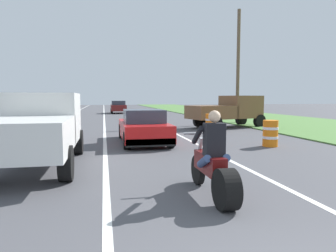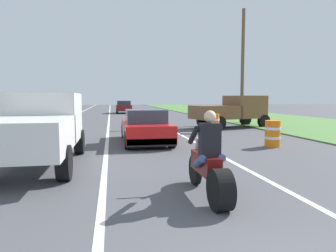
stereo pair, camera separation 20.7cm
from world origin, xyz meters
TOP-DOWN VIEW (x-y plane):
  - lane_stripe_left_solid at (-5.40, 20.00)m, footprint 0.14×120.00m
  - lane_stripe_right_solid at (1.80, 20.00)m, footprint 0.14×120.00m
  - lane_stripe_centre_dashed at (-1.80, 20.00)m, footprint 0.14×120.00m
  - grass_verge_right at (11.92, 20.00)m, footprint 10.00×120.00m
  - motorcycle_with_rider at (0.13, 3.52)m, footprint 0.70×2.21m
  - sports_car_red at (-0.23, 10.79)m, footprint 1.84×4.30m
  - pickup_truck_left_lane_white at (-3.53, 6.91)m, footprint 2.02×4.80m
  - pickup_truck_right_shoulder_brown at (5.83, 16.23)m, footprint 5.14×3.14m
  - utility_pole_roadside at (7.75, 19.23)m, footprint 0.24×0.24m
  - construction_barrel_nearest at (4.35, 8.80)m, footprint 0.58×0.58m
  - construction_barrel_mid at (3.71, 13.62)m, footprint 0.58×0.58m
  - distant_car_far_ahead at (-0.11, 35.50)m, footprint 1.80×4.00m

SIDE VIEW (x-z plane):
  - lane_stripe_left_solid at x=-5.40m, z-range 0.00..0.01m
  - lane_stripe_right_solid at x=1.80m, z-range 0.00..0.01m
  - lane_stripe_centre_dashed at x=-1.80m, z-range 0.00..0.01m
  - grass_verge_right at x=11.92m, z-range 0.00..0.06m
  - construction_barrel_nearest at x=4.35m, z-range 0.00..1.00m
  - construction_barrel_mid at x=3.71m, z-range 0.00..1.00m
  - motorcycle_with_rider at x=0.13m, z-range -0.22..1.40m
  - sports_car_red at x=-0.23m, z-range -0.05..1.31m
  - distant_car_far_ahead at x=-0.11m, z-range 0.02..1.52m
  - pickup_truck_left_lane_white at x=-3.53m, z-range 0.12..2.10m
  - pickup_truck_right_shoulder_brown at x=5.83m, z-range 0.12..2.10m
  - utility_pole_roadside at x=7.75m, z-range 0.00..8.14m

